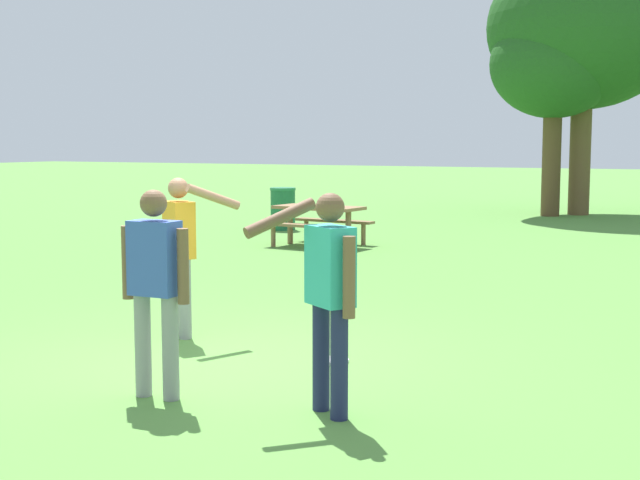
{
  "coord_description": "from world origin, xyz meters",
  "views": [
    {
      "loc": [
        4.46,
        -6.57,
        2.01
      ],
      "look_at": [
        0.38,
        1.37,
        1.0
      ],
      "focal_mm": 49.18,
      "sensor_mm": 36.0,
      "label": 1
    }
  ],
  "objects_px": {
    "trash_can_further_along": "(283,209)",
    "person_thrower": "(180,244)",
    "person_catcher": "(328,286)",
    "person_bystander": "(155,279)",
    "picnic_table_near": "(319,217)",
    "tree_broad_center": "(584,28)",
    "frisbee": "(334,360)",
    "tree_tall_left": "(554,66)"
  },
  "relations": [
    {
      "from": "trash_can_further_along",
      "to": "person_thrower",
      "type": "bearing_deg",
      "value": -65.89
    },
    {
      "from": "person_catcher",
      "to": "person_bystander",
      "type": "xyz_separation_m",
      "value": [
        -1.39,
        -0.23,
        -0.02
      ]
    },
    {
      "from": "picnic_table_near",
      "to": "tree_broad_center",
      "type": "xyz_separation_m",
      "value": [
        3.05,
        9.69,
        4.47
      ]
    },
    {
      "from": "person_thrower",
      "to": "tree_broad_center",
      "type": "relative_size",
      "value": 0.23
    },
    {
      "from": "frisbee",
      "to": "tree_broad_center",
      "type": "height_order",
      "value": "tree_broad_center"
    },
    {
      "from": "picnic_table_near",
      "to": "trash_can_further_along",
      "type": "bearing_deg",
      "value": 131.95
    },
    {
      "from": "person_thrower",
      "to": "picnic_table_near",
      "type": "height_order",
      "value": "person_thrower"
    },
    {
      "from": "person_thrower",
      "to": "frisbee",
      "type": "bearing_deg",
      "value": -7.36
    },
    {
      "from": "person_catcher",
      "to": "trash_can_further_along",
      "type": "xyz_separation_m",
      "value": [
        -7.02,
        11.7,
        -0.48
      ]
    },
    {
      "from": "person_catcher",
      "to": "picnic_table_near",
      "type": "xyz_separation_m",
      "value": [
        -4.87,
        9.31,
        -0.4
      ]
    },
    {
      "from": "person_bystander",
      "to": "picnic_table_near",
      "type": "height_order",
      "value": "person_bystander"
    },
    {
      "from": "person_catcher",
      "to": "tree_tall_left",
      "type": "height_order",
      "value": "tree_tall_left"
    },
    {
      "from": "person_thrower",
      "to": "tree_broad_center",
      "type": "bearing_deg",
      "value": 87.68
    },
    {
      "from": "person_thrower",
      "to": "picnic_table_near",
      "type": "distance_m",
      "value": 8.01
    },
    {
      "from": "person_thrower",
      "to": "person_bystander",
      "type": "bearing_deg",
      "value": -58.91
    },
    {
      "from": "frisbee",
      "to": "tree_tall_left",
      "type": "distance_m",
      "value": 17.37
    },
    {
      "from": "person_bystander",
      "to": "tree_tall_left",
      "type": "bearing_deg",
      "value": 93.21
    },
    {
      "from": "picnic_table_near",
      "to": "frisbee",
      "type": "bearing_deg",
      "value": -61.86
    },
    {
      "from": "person_bystander",
      "to": "trash_can_further_along",
      "type": "xyz_separation_m",
      "value": [
        -5.63,
        11.93,
        -0.46
      ]
    },
    {
      "from": "person_bystander",
      "to": "picnic_table_near",
      "type": "bearing_deg",
      "value": 110.06
    },
    {
      "from": "trash_can_further_along",
      "to": "tree_broad_center",
      "type": "distance_m",
      "value": 10.05
    },
    {
      "from": "tree_broad_center",
      "to": "frisbee",
      "type": "bearing_deg",
      "value": -86.19
    },
    {
      "from": "trash_can_further_along",
      "to": "picnic_table_near",
      "type": "bearing_deg",
      "value": -48.05
    },
    {
      "from": "picnic_table_near",
      "to": "tree_tall_left",
      "type": "height_order",
      "value": "tree_tall_left"
    },
    {
      "from": "person_catcher",
      "to": "trash_can_further_along",
      "type": "distance_m",
      "value": 13.65
    },
    {
      "from": "person_bystander",
      "to": "frisbee",
      "type": "xyz_separation_m",
      "value": [
        0.74,
        1.64,
        -0.93
      ]
    },
    {
      "from": "tree_broad_center",
      "to": "person_bystander",
      "type": "bearing_deg",
      "value": -88.71
    },
    {
      "from": "tree_broad_center",
      "to": "picnic_table_near",
      "type": "bearing_deg",
      "value": -107.46
    },
    {
      "from": "person_catcher",
      "to": "picnic_table_near",
      "type": "distance_m",
      "value": 10.51
    },
    {
      "from": "trash_can_further_along",
      "to": "tree_broad_center",
      "type": "relative_size",
      "value": 0.13
    },
    {
      "from": "person_thrower",
      "to": "person_catcher",
      "type": "relative_size",
      "value": 1.0
    },
    {
      "from": "person_catcher",
      "to": "tree_broad_center",
      "type": "relative_size",
      "value": 0.23
    },
    {
      "from": "tree_tall_left",
      "to": "trash_can_further_along",
      "type": "bearing_deg",
      "value": -125.16
    },
    {
      "from": "frisbee",
      "to": "tree_broad_center",
      "type": "relative_size",
      "value": 0.04
    },
    {
      "from": "picnic_table_near",
      "to": "trash_can_further_along",
      "type": "height_order",
      "value": "trash_can_further_along"
    },
    {
      "from": "person_bystander",
      "to": "tree_broad_center",
      "type": "height_order",
      "value": "tree_broad_center"
    },
    {
      "from": "person_bystander",
      "to": "person_thrower",
      "type": "bearing_deg",
      "value": 121.09
    },
    {
      "from": "person_bystander",
      "to": "frisbee",
      "type": "distance_m",
      "value": 2.03
    },
    {
      "from": "picnic_table_near",
      "to": "trash_can_further_along",
      "type": "relative_size",
      "value": 1.89
    },
    {
      "from": "trash_can_further_along",
      "to": "tree_broad_center",
      "type": "bearing_deg",
      "value": 54.53
    },
    {
      "from": "trash_can_further_along",
      "to": "tree_broad_center",
      "type": "xyz_separation_m",
      "value": [
        5.2,
        7.3,
        4.55
      ]
    },
    {
      "from": "person_bystander",
      "to": "picnic_table_near",
      "type": "relative_size",
      "value": 0.9
    }
  ]
}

